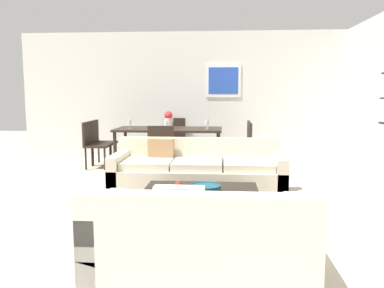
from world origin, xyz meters
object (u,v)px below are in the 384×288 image
Objects in this scene: wine_glass_foot at (166,124)px; wine_glass_right_far at (207,122)px; decorative_bowl at (205,188)px; dining_chair_head at (174,136)px; coffee_table at (200,209)px; dining_chair_foot at (162,147)px; wine_glass_head at (171,121)px; centerpiece_vase at (168,119)px; dining_table at (169,132)px; dining_chair_right_far at (243,140)px; wine_glass_right_near at (207,123)px; wine_glass_left_near at (130,122)px; sofa_beige at (198,176)px; loveseat_white at (200,245)px; dining_chair_left_near at (93,142)px; dining_chair_left_far at (100,139)px; apple_on_coffee_table at (178,185)px.

wine_glass_foot is 0.89m from wine_glass_right_far.
decorative_bowl is 0.37× the size of dining_chair_head.
dining_chair_foot reaches higher than coffee_table.
centerpiece_vase is at bearing -90.32° from wine_glass_head.
dining_chair_right_far is (1.41, 0.21, -0.18)m from dining_table.
centerpiece_vase reaches higher than wine_glass_right_near.
dining_chair_head reaches higher than decorative_bowl.
decorative_bowl is 3.60m from wine_glass_left_near.
loveseat_white is (0.18, -2.50, 0.00)m from sofa_beige.
loveseat_white is at bearing -70.43° from wine_glass_left_near.
dining_chair_foot is at bearing -126.65° from wine_glass_right_far.
dining_chair_foot is (1.41, -0.66, 0.00)m from dining_chair_left_near.
dining_chair_left_far is 0.84m from wine_glass_left_near.
wine_glass_left_near is at bearing 112.31° from apple_on_coffee_table.
coffee_table is 3.61m from wine_glass_left_near.
apple_on_coffee_table is 2.42m from dining_chair_foot.
wine_glass_right_far is at bearing 35.11° from wine_glass_foot.
dining_chair_head is at bearing 25.03° from dining_chair_left_far.
wine_glass_right_far reaches higher than dining_chair_left_far.
dining_chair_left_near is 1.47m from wine_glass_foot.
loveseat_white is 9.36× the size of wine_glass_left_near.
wine_glass_left_near reaches higher than coffee_table.
wine_glass_head is 0.89m from wine_glass_left_near.
wine_glass_left_near is (0.68, -0.32, 0.37)m from dining_chair_left_far.
wine_glass_right_far is (2.14, -0.09, 0.36)m from dining_chair_left_far.
centerpiece_vase reaches higher than apple_on_coffee_table.
sofa_beige is 13.26× the size of wine_glass_left_near.
dining_chair_head is 5.16× the size of wine_glass_right_far.
dining_table is at bearing -8.32° from dining_chair_left_far.
wine_glass_left_near is 0.78m from wine_glass_foot.
loveseat_white is 4.80m from wine_glass_left_near.
dining_chair_left_far is (-1.96, 3.42, 0.08)m from apple_on_coffee_table.
sofa_beige is 1.22m from coffee_table.
centerpiece_vase is at bearing 104.51° from decorative_bowl.
dining_chair_left_near reaches higher than apple_on_coffee_table.
wine_glass_foot is at bearing 106.23° from decorative_bowl.
centerpiece_vase is at bearing 173.04° from wine_glass_right_near.
dining_chair_left_near is 5.33× the size of wine_glass_foot.
apple_on_coffee_table is (-0.32, 1.38, 0.13)m from loveseat_white.
wine_glass_right_near reaches higher than dining_chair_head.
apple_on_coffee_table is 3.53m from dining_chair_right_far.
wine_glass_head is 0.89m from wine_glass_right_near.
wine_glass_right_near is at bearing -0.00° from wine_glass_left_near.
loveseat_white is 10.63× the size of wine_glass_right_near.
dining_chair_left_far is 1.58m from wine_glass_foot.
dining_chair_left_far is 1.47m from wine_glass_head.
dining_chair_left_near is at bearing 154.97° from dining_chair_foot.
coffee_table is 3.10m from wine_glass_foot.
wine_glass_right_near reaches higher than dining_chair_left_near.
decorative_bowl is at bearing -87.82° from wine_glass_right_near.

